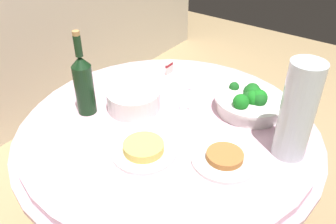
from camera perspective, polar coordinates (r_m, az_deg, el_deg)
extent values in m
cylinder|color=maroon|center=(1.62, 0.00, -13.14)|extent=(1.01, 1.01, 0.69)
cylinder|color=#E0B2C6|center=(1.38, 0.00, -3.09)|extent=(1.16, 1.16, 0.02)
cylinder|color=#E0B2C6|center=(1.36, 0.00, -2.26)|extent=(1.10, 1.10, 0.03)
cylinder|color=white|center=(1.45, 12.96, 1.06)|extent=(0.26, 0.26, 0.05)
cylinder|color=white|center=(1.43, 13.12, 2.10)|extent=(0.28, 0.28, 0.01)
sphere|color=#19761E|center=(1.35, 11.61, 1.58)|extent=(0.06, 0.06, 0.06)
sphere|color=#19551E|center=(1.45, 12.97, 3.27)|extent=(0.05, 0.05, 0.05)
sphere|color=#195B1E|center=(1.47, 10.55, 3.97)|extent=(0.04, 0.04, 0.04)
sphere|color=#197E1E|center=(1.40, 14.38, 2.23)|extent=(0.06, 0.06, 0.06)
sphere|color=#19631E|center=(1.39, 14.40, 2.03)|extent=(0.06, 0.06, 0.06)
sphere|color=#196A1E|center=(1.43, 13.49, 2.87)|extent=(0.07, 0.07, 0.07)
sphere|color=#19571E|center=(1.40, 12.75, 2.27)|extent=(0.05, 0.05, 0.05)
sphere|color=#197A1E|center=(1.40, 13.53, 2.12)|extent=(0.06, 0.06, 0.06)
sphere|color=#19621E|center=(1.45, 13.37, 3.42)|extent=(0.06, 0.06, 0.06)
sphere|color=#195B1E|center=(1.42, 12.71, 2.52)|extent=(0.04, 0.04, 0.04)
cylinder|color=white|center=(1.44, -5.51, 0.74)|extent=(0.21, 0.21, 0.01)
cylinder|color=white|center=(1.43, -5.53, 1.07)|extent=(0.21, 0.21, 0.01)
cylinder|color=white|center=(1.43, -5.55, 1.41)|extent=(0.21, 0.21, 0.01)
cylinder|color=white|center=(1.42, -5.58, 1.74)|extent=(0.21, 0.21, 0.01)
cylinder|color=white|center=(1.42, -5.60, 2.08)|extent=(0.21, 0.21, 0.01)
cylinder|color=white|center=(1.41, -5.62, 2.43)|extent=(0.21, 0.21, 0.01)
cylinder|color=white|center=(1.41, -5.64, 2.77)|extent=(0.21, 0.21, 0.01)
cylinder|color=white|center=(1.40, -5.67, 3.12)|extent=(0.21, 0.21, 0.01)
cylinder|color=black|center=(1.40, -13.22, 3.52)|extent=(0.07, 0.07, 0.20)
cone|color=black|center=(1.35, -13.88, 7.90)|extent=(0.07, 0.07, 0.04)
cylinder|color=black|center=(1.32, -14.24, 10.23)|extent=(0.03, 0.03, 0.08)
cylinder|color=#B2844C|center=(1.30, -14.54, 12.15)|extent=(0.03, 0.03, 0.02)
cylinder|color=silver|center=(1.19, 20.03, 0.11)|extent=(0.11, 0.11, 0.34)
sphere|color=#E5B26B|center=(1.28, 19.22, -4.29)|extent=(0.06, 0.06, 0.06)
sphere|color=#E5B26B|center=(1.26, 17.96, -4.74)|extent=(0.06, 0.06, 0.06)
sphere|color=#E5B26B|center=(1.25, 19.50, -5.32)|extent=(0.06, 0.06, 0.06)
sphere|color=#72C64C|center=(1.25, 19.11, -2.27)|extent=(0.06, 0.06, 0.06)
sphere|color=#72C64C|center=(1.22, 18.65, -3.15)|extent=(0.06, 0.06, 0.06)
sphere|color=#72C64C|center=(1.23, 20.27, -3.15)|extent=(0.06, 0.06, 0.06)
sphere|color=red|center=(1.21, 19.08, -0.34)|extent=(0.06, 0.06, 0.06)
sphere|color=red|center=(1.18, 19.63, -1.34)|extent=(0.06, 0.06, 0.06)
sphere|color=red|center=(1.21, 20.74, -0.79)|extent=(0.06, 0.06, 0.06)
sphere|color=#E5B26B|center=(1.17, 19.31, 1.54)|extent=(0.06, 0.06, 0.06)
sphere|color=#E5B26B|center=(1.16, 20.73, 0.75)|extent=(0.06, 0.06, 0.06)
sphere|color=#E5B26B|center=(1.19, 20.90, 1.64)|extent=(0.06, 0.06, 0.06)
sphere|color=#72C64C|center=(1.14, 19.92, 3.46)|extent=(0.06, 0.06, 0.06)
sphere|color=#72C64C|center=(1.14, 21.72, 3.12)|extent=(0.06, 0.06, 0.06)
sphere|color=#72C64C|center=(1.16, 20.86, 4.04)|extent=(0.06, 0.06, 0.06)
cylinder|color=silver|center=(1.49, 3.70, 2.18)|extent=(0.15, 0.08, 0.01)
cylinder|color=silver|center=(1.50, 2.34, 2.33)|extent=(0.15, 0.08, 0.01)
sphere|color=silver|center=(1.56, 3.46, 3.78)|extent=(0.01, 0.01, 0.01)
cylinder|color=white|center=(1.22, -3.90, -6.37)|extent=(0.22, 0.22, 0.01)
cylinder|color=#EACC60|center=(1.20, -3.94, -5.62)|extent=(0.14, 0.14, 0.03)
cylinder|color=white|center=(1.20, 9.02, -7.55)|extent=(0.22, 0.22, 0.01)
cylinder|color=#B77038|center=(1.19, 9.09, -6.95)|extent=(0.12, 0.12, 0.02)
cube|color=white|center=(1.68, 0.19, 7.01)|extent=(0.05, 0.01, 0.05)
cube|color=maroon|center=(1.67, 0.19, 7.55)|extent=(0.05, 0.01, 0.01)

